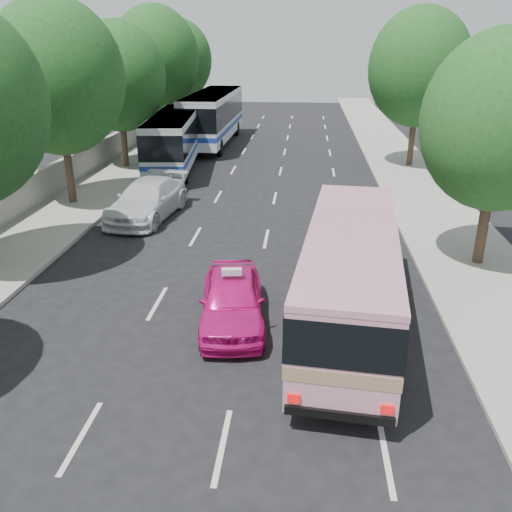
# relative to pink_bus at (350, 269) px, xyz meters

# --- Properties ---
(ground) EXTENTS (120.00, 120.00, 0.00)m
(ground) POSITION_rel_pink_bus_xyz_m (-3.75, -2.94, -1.81)
(ground) COLOR black
(ground) RESTS_ON ground
(sidewalk_left) EXTENTS (4.00, 90.00, 0.15)m
(sidewalk_left) POSITION_rel_pink_bus_xyz_m (-12.25, 17.06, -1.73)
(sidewalk_left) COLOR #9E998E
(sidewalk_left) RESTS_ON ground
(sidewalk_right) EXTENTS (4.00, 90.00, 0.12)m
(sidewalk_right) POSITION_rel_pink_bus_xyz_m (4.75, 17.06, -1.75)
(sidewalk_right) COLOR #9E998E
(sidewalk_right) RESTS_ON ground
(low_wall) EXTENTS (0.30, 90.00, 1.50)m
(low_wall) POSITION_rel_pink_bus_xyz_m (-14.05, 17.06, -0.91)
(low_wall) COLOR #9E998E
(low_wall) RESTS_ON sidewalk_left
(tree_left_c) EXTENTS (6.00, 6.00, 9.35)m
(tree_left_c) POSITION_rel_pink_bus_xyz_m (-12.37, 11.00, 4.32)
(tree_left_c) COLOR #38281E
(tree_left_c) RESTS_ON ground
(tree_left_d) EXTENTS (5.52, 5.52, 8.60)m
(tree_left_d) POSITION_rel_pink_bus_xyz_m (-12.27, 19.00, 3.82)
(tree_left_d) COLOR #38281E
(tree_left_d) RESTS_ON ground
(tree_left_e) EXTENTS (6.30, 6.30, 9.82)m
(tree_left_e) POSITION_rel_pink_bus_xyz_m (-12.17, 27.00, 4.62)
(tree_left_e) COLOR #38281E
(tree_left_e) RESTS_ON ground
(tree_left_f) EXTENTS (5.88, 5.88, 9.16)m
(tree_left_f) POSITION_rel_pink_bus_xyz_m (-12.37, 35.00, 4.19)
(tree_left_f) COLOR #38281E
(tree_left_f) RESTS_ON ground
(tree_right_near) EXTENTS (5.10, 5.10, 7.95)m
(tree_right_near) POSITION_rel_pink_bus_xyz_m (5.03, 5.00, 3.40)
(tree_right_near) COLOR #38281E
(tree_right_near) RESTS_ON ground
(tree_right_far) EXTENTS (6.00, 6.00, 9.35)m
(tree_right_far) POSITION_rel_pink_bus_xyz_m (5.33, 21.00, 4.32)
(tree_right_far) COLOR #38281E
(tree_right_far) RESTS_ON ground
(pink_bus) EXTENTS (3.24, 9.30, 2.91)m
(pink_bus) POSITION_rel_pink_bus_xyz_m (0.00, 0.00, 0.00)
(pink_bus) COLOR pink
(pink_bus) RESTS_ON ground
(pink_taxi) EXTENTS (2.28, 4.56, 1.49)m
(pink_taxi) POSITION_rel_pink_bus_xyz_m (-3.20, 0.06, -1.06)
(pink_taxi) COLOR #D8127C
(pink_taxi) RESTS_ON ground
(white_pickup) EXTENTS (2.97, 5.87, 1.63)m
(white_pickup) POSITION_rel_pink_bus_xyz_m (-8.25, 9.40, -0.99)
(white_pickup) COLOR silver
(white_pickup) RESTS_ON ground
(tour_coach_front) EXTENTS (3.41, 11.10, 3.27)m
(tour_coach_front) POSITION_rel_pink_bus_xyz_m (-9.24, 19.25, 0.16)
(tour_coach_front) COLOR silver
(tour_coach_front) RESTS_ON ground
(tour_coach_rear) EXTENTS (2.92, 12.68, 3.78)m
(tour_coach_rear) POSITION_rel_pink_bus_xyz_m (-8.25, 27.64, 0.47)
(tour_coach_rear) COLOR silver
(tour_coach_rear) RESTS_ON ground
(taxi_roof_sign) EXTENTS (0.57, 0.25, 0.18)m
(taxi_roof_sign) POSITION_rel_pink_bus_xyz_m (-3.20, 0.06, -0.23)
(taxi_roof_sign) COLOR silver
(taxi_roof_sign) RESTS_ON pink_taxi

